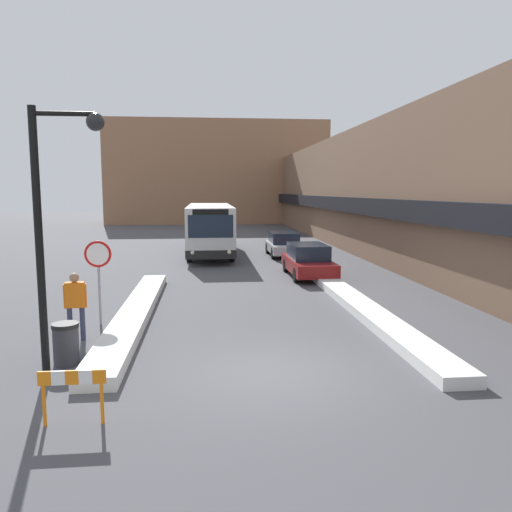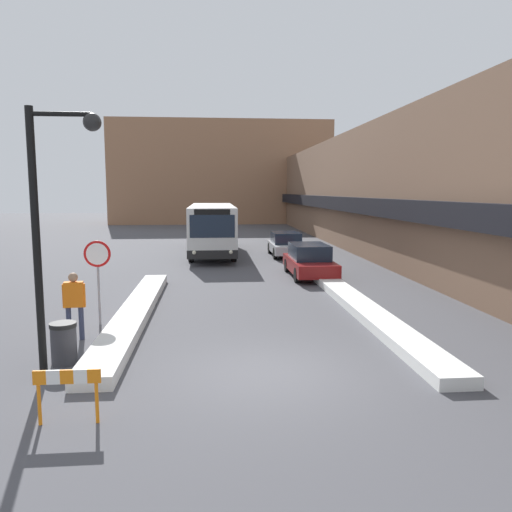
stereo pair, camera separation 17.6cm
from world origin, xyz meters
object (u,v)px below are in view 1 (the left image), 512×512
object	(u,v)px
street_lamp	(54,211)
construction_barricade	(72,386)
pedestrian	(75,300)
parked_car_front	(308,260)
parked_car_middle	(284,244)
trash_bin	(66,344)
city_bus	(210,228)
stop_sign	(98,264)

from	to	relation	value
street_lamp	construction_barricade	xyz separation A→B (m)	(0.80, -2.20, -2.82)
construction_barricade	pedestrian	bearing A→B (deg)	103.45
parked_car_front	street_lamp	xyz separation A→B (m)	(-7.62, -11.75, 2.75)
parked_car_middle	trash_bin	bearing A→B (deg)	-113.10
parked_car_front	trash_bin	world-z (taller)	parked_car_front
construction_barricade	parked_car_front	bearing A→B (deg)	63.93
pedestrian	street_lamp	bearing A→B (deg)	-87.99
pedestrian	construction_barricade	distance (m)	5.05
pedestrian	trash_bin	xyz separation A→B (m)	(0.24, -1.87, -0.59)
trash_bin	parked_car_front	bearing A→B (deg)	54.64
city_bus	street_lamp	bearing A→B (deg)	-99.06
parked_car_middle	trash_bin	xyz separation A→B (m)	(-7.75, -18.17, -0.24)
city_bus	parked_car_middle	bearing A→B (deg)	-17.22
city_bus	parked_car_middle	distance (m)	4.68
parked_car_front	construction_barricade	size ratio (longest dim) A/B	4.12
city_bus	pedestrian	distance (m)	18.03
construction_barricade	stop_sign	bearing A→B (deg)	97.74
street_lamp	trash_bin	distance (m)	3.12
city_bus	construction_barricade	distance (m)	22.70
parked_car_middle	stop_sign	size ratio (longest dim) A/B	1.71
parked_car_middle	stop_sign	bearing A→B (deg)	-117.37
parked_car_front	pedestrian	distance (m)	12.08
parked_car_middle	trash_bin	distance (m)	19.75
parked_car_front	street_lamp	bearing A→B (deg)	-122.98
parked_car_middle	trash_bin	world-z (taller)	parked_car_middle
parked_car_front	trash_bin	xyz separation A→B (m)	(-7.75, -10.92, -0.26)
trash_bin	construction_barricade	distance (m)	3.17
stop_sign	street_lamp	size ratio (longest dim) A/B	0.45
city_bus	street_lamp	world-z (taller)	street_lamp
construction_barricade	city_bus	bearing A→B (deg)	83.82
city_bus	construction_barricade	xyz separation A→B (m)	(-2.44, -22.55, -0.97)
parked_car_middle	construction_barricade	xyz separation A→B (m)	(-6.82, -21.19, -0.05)
stop_sign	pedestrian	world-z (taller)	stop_sign
parked_car_front	construction_barricade	bearing A→B (deg)	-116.07
parked_car_front	construction_barricade	xyz separation A→B (m)	(-6.82, -13.94, -0.07)
city_bus	stop_sign	world-z (taller)	city_bus
parked_car_middle	stop_sign	world-z (taller)	stop_sign
parked_car_front	trash_bin	size ratio (longest dim) A/B	4.77
city_bus	parked_car_front	xyz separation A→B (m)	(4.38, -8.60, -0.90)
parked_car_front	trash_bin	distance (m)	13.40
city_bus	parked_car_middle	size ratio (longest dim) A/B	2.66
parked_car_front	parked_car_middle	world-z (taller)	parked_car_front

